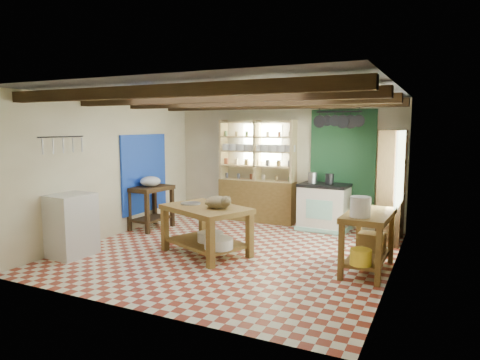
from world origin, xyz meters
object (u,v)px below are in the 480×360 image
at_px(work_table, 206,230).
at_px(right_counter, 368,242).
at_px(prep_table, 151,208).
at_px(cat, 218,202).
at_px(white_cabinet, 71,225).
at_px(stove, 324,207).

bearing_deg(work_table, right_counter, 28.68).
xyz_separation_m(prep_table, cat, (2.12, -1.06, 0.45)).
bearing_deg(work_table, white_cabinet, -129.18).
relative_size(white_cabinet, right_counter, 0.84).
distance_m(work_table, white_cabinet, 2.15).
height_order(prep_table, right_counter, prep_table).
bearing_deg(work_table, stove, 84.24).
bearing_deg(work_table, cat, 11.31).
bearing_deg(right_counter, white_cabinet, -161.72).
distance_m(stove, white_cabinet, 4.70).
relative_size(prep_table, white_cabinet, 0.87).
distance_m(work_table, stove, 2.75).
bearing_deg(prep_table, white_cabinet, -85.69).
xyz_separation_m(stove, right_counter, (1.20, -2.16, -0.04)).
bearing_deg(white_cabinet, right_counter, 20.01).
distance_m(stove, right_counter, 2.47).
xyz_separation_m(prep_table, right_counter, (4.38, -0.74, -0.00)).
xyz_separation_m(work_table, white_cabinet, (-1.89, -1.02, 0.11)).
bearing_deg(white_cabinet, cat, 28.02).
height_order(prep_table, cat, cat).
height_order(right_counter, cat, cat).
height_order(work_table, prep_table, prep_table).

